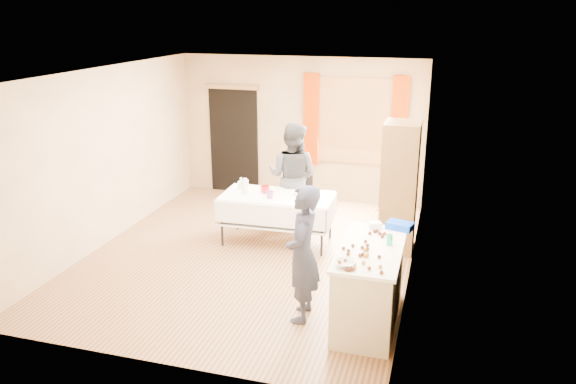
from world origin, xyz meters
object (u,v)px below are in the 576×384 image
(counter, at_px, (369,285))
(girl, at_px, (303,254))
(chair, at_px, (300,206))
(woman, at_px, (293,176))
(cabinet, at_px, (399,187))
(party_table, at_px, (277,214))

(counter, xyz_separation_m, girl, (-0.74, -0.12, 0.34))
(chair, xyz_separation_m, woman, (-0.06, -0.26, 0.58))
(cabinet, distance_m, party_table, 1.85)
(counter, height_order, girl, girl)
(counter, bearing_deg, chair, 118.71)
(chair, height_order, girl, girl)
(chair, xyz_separation_m, girl, (0.80, -2.93, 0.51))
(woman, bearing_deg, cabinet, 174.46)
(girl, bearing_deg, chair, -170.28)
(cabinet, relative_size, girl, 1.19)
(chair, relative_size, woman, 0.54)
(cabinet, bearing_deg, party_table, -171.91)
(party_table, relative_size, girl, 1.07)
(counter, xyz_separation_m, woman, (-1.60, 2.55, 0.41))
(counter, bearing_deg, woman, 122.05)
(counter, xyz_separation_m, chair, (-1.54, 2.81, -0.17))
(counter, distance_m, party_table, 2.53)
(counter, height_order, woman, woman)
(party_table, relative_size, woman, 0.99)
(girl, bearing_deg, woman, -167.72)
(party_table, height_order, chair, chair)
(cabinet, bearing_deg, counter, -92.65)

